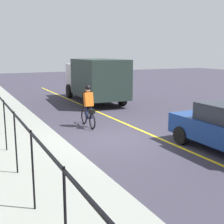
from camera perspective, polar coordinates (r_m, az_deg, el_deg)
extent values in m
plane|color=#312E3B|center=(11.29, 0.34, -5.19)|extent=(80.00, 80.00, 0.00)
cube|color=yellow|center=(12.06, 7.16, -4.19)|extent=(36.00, 0.12, 0.01)
cube|color=gray|center=(10.27, -17.01, -6.94)|extent=(40.00, 3.20, 0.15)
cylinder|color=black|center=(4.31, -8.78, -20.09)|extent=(0.04, 0.04, 1.60)
cylinder|color=black|center=(6.10, -14.71, -10.65)|extent=(0.04, 0.04, 1.60)
cylinder|color=black|center=(8.01, -17.73, -5.54)|extent=(0.04, 0.04, 1.60)
cylinder|color=black|center=(9.97, -19.54, -2.41)|extent=(0.04, 0.04, 1.60)
cube|color=black|center=(10.83, -20.47, 2.61)|extent=(18.36, 0.04, 0.04)
torus|color=black|center=(13.72, -5.31, -0.87)|extent=(0.66, 0.08, 0.66)
torus|color=black|center=(12.76, -3.75, -1.77)|extent=(0.66, 0.08, 0.66)
cube|color=black|center=(13.18, -4.58, -0.24)|extent=(0.93, 0.07, 0.24)
cylinder|color=black|center=(13.02, -4.36, 0.29)|extent=(0.03, 0.03, 0.35)
cube|color=#D86018|center=(12.98, -4.47, 2.38)|extent=(0.35, 0.37, 0.63)
sphere|color=tan|center=(12.97, -4.57, 4.25)|extent=(0.22, 0.22, 0.22)
sphere|color=black|center=(12.96, -4.58, 4.56)|extent=(0.26, 0.26, 0.26)
cylinder|color=#191E38|center=(13.02, -4.81, 0.06)|extent=(0.34, 0.13, 0.65)
cylinder|color=#191E38|center=(13.09, -3.99, 0.13)|extent=(0.34, 0.13, 0.65)
cube|color=black|center=(12.71, -3.85, 0.13)|extent=(0.25, 0.21, 0.18)
cylinder|color=black|center=(10.92, 12.92, -4.31)|extent=(0.64, 0.22, 0.64)
cylinder|color=black|center=(12.03, 19.26, -3.22)|extent=(0.64, 0.22, 0.64)
cube|color=#23312B|center=(18.84, -2.49, 6.44)|extent=(4.95, 2.80, 2.30)
cube|color=#BEB9BE|center=(22.10, -5.37, 6.58)|extent=(2.00, 2.36, 1.90)
cylinder|color=black|center=(21.79, -8.06, 3.94)|extent=(0.98, 0.38, 0.96)
cylinder|color=black|center=(22.40, -2.47, 4.23)|extent=(0.98, 0.38, 0.96)
cylinder|color=black|center=(17.63, -4.79, 2.32)|extent=(0.98, 0.38, 0.96)
cylinder|color=black|center=(18.38, 1.93, 2.71)|extent=(0.98, 0.38, 0.96)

